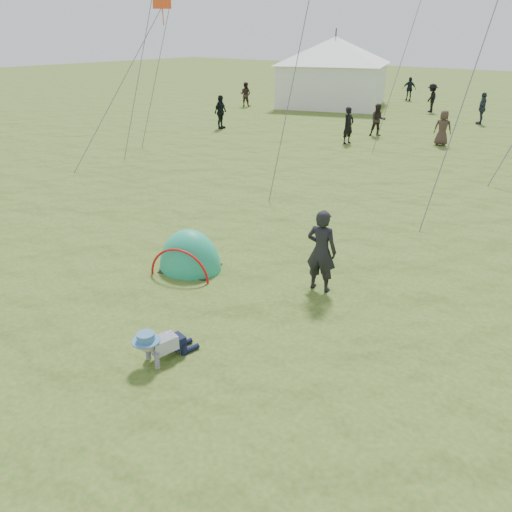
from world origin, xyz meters
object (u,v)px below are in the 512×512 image
Objects in this scene: crawling_toddler at (160,344)px; event_marquee at (334,69)px; standing_adult at (321,251)px; popup_tent at (191,268)px.

event_marquee is at bearing 127.48° from crawling_toddler.
standing_adult is (0.71, 3.74, 0.56)m from crawling_toddler.
event_marquee reaches higher than standing_adult.
standing_adult is at bearing 90.90° from crawling_toddler.
crawling_toddler is at bearing -71.27° from popup_tent.
popup_tent is 1.07× the size of standing_adult.
standing_adult reaches higher than popup_tent.
crawling_toddler is at bearing -84.04° from event_marquee.
event_marquee reaches higher than popup_tent.
standing_adult is at bearing -79.41° from event_marquee.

